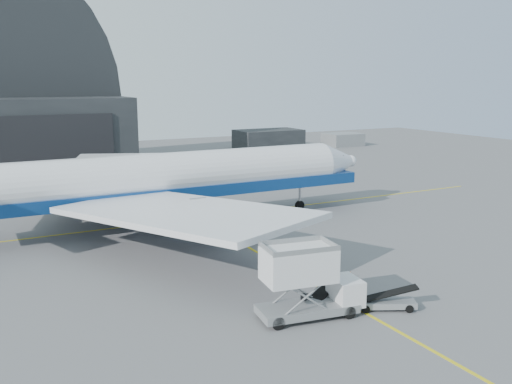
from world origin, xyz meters
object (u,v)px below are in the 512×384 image
pushback_tug (248,234)px  belt_loader_a (324,298)px  catering_truck (307,282)px  airliner (158,180)px  belt_loader_b (384,302)px

pushback_tug → belt_loader_a: (-2.56, -16.11, -0.11)m
catering_truck → pushback_tug: size_ratio=1.81×
airliner → catering_truck: (0.90, -26.14, -2.54)m
belt_loader_b → belt_loader_a: bearing=169.6°
airliner → catering_truck: bearing=-88.0°
catering_truck → airliner: bearing=100.3°
belt_loader_a → belt_loader_b: (3.14, -2.37, -0.03)m
belt_loader_a → belt_loader_b: size_ratio=1.08×
belt_loader_b → pushback_tug: bearing=118.5°
catering_truck → belt_loader_a: bearing=34.8°
catering_truck → pushback_tug: catering_truck is taller
pushback_tug → catering_truck: bearing=-98.8°
airliner → belt_loader_a: 25.64m
airliner → catering_truck: size_ratio=7.10×
catering_truck → belt_loader_b: size_ratio=1.70×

